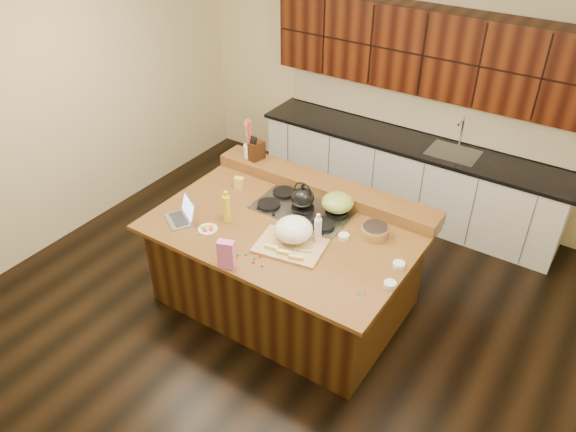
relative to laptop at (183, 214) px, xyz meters
The scene contains 34 objects.
room 1.02m from the laptop, 26.98° to the left, with size 5.52×5.02×2.72m.
island 1.08m from the laptop, 26.98° to the left, with size 2.40×1.60×0.92m.
back_ledge 1.41m from the laptop, 53.25° to the left, with size 2.40×0.30×0.12m, color black.
cooktop 1.12m from the laptop, 40.86° to the left, with size 0.92×0.52×0.05m.
back_counter 2.89m from the laptop, 66.69° to the left, with size 3.70×0.66×2.40m.
kettle 1.12m from the laptop, 40.86° to the left, with size 0.22×0.22×0.20m, color black.
green_bowl 1.43m from the laptop, 36.93° to the left, with size 0.30×0.30×0.16m, color olive.
laptop is the anchor object (origin of this frame).
oil_bottle 0.42m from the laptop, 28.87° to the left, with size 0.07×0.07×0.27m, color yellow.
vinegar_bottle 1.28m from the laptop, 17.10° to the left, with size 0.06×0.06×0.25m, color silver.
wooden_tray 1.07m from the laptop, 13.59° to the left, with size 0.64×0.51×0.23m.
ramekin_a 2.00m from the laptop, ahead, with size 0.10×0.10×0.04m, color white.
ramekin_b 2.00m from the laptop, 13.25° to the left, with size 0.10×0.10×0.04m, color white.
ramekin_c 1.49m from the laptop, 21.70° to the left, with size 0.10×0.10×0.04m, color white.
strainer_bowl 1.76m from the laptop, 24.78° to the left, with size 0.24×0.24×0.09m, color #996B3F.
kitchen_timer 1.85m from the laptop, ahead, with size 0.08×0.08×0.07m, color silver.
pink_bag 0.83m from the laptop, 22.40° to the right, with size 0.14×0.07×0.26m, color pink.
candy_plate 0.30m from the laptop, ahead, with size 0.18×0.18×0.01m, color white.
package_box 0.72m from the laptop, 82.02° to the left, with size 0.09×0.06×0.13m, color gold.
utensil_crock 1.14m from the laptop, 93.81° to the left, with size 0.12×0.12×0.14m, color white.
knife_block 1.14m from the laptop, 88.98° to the left, with size 0.10×0.16×0.20m, color black.
gumdrop_0 0.94m from the laptop, ahead, with size 0.02×0.02×0.02m, color red.
gumdrop_1 0.65m from the laptop, ahead, with size 0.02×0.02×0.02m, color #198C26.
gumdrop_2 0.92m from the laptop, ahead, with size 0.02×0.02×0.02m, color red.
gumdrop_3 0.66m from the laptop, 13.09° to the right, with size 0.02×0.02×0.02m, color #198C26.
gumdrop_4 0.77m from the laptop, 13.13° to the right, with size 0.02×0.02×0.02m, color red.
gumdrop_5 0.89m from the laptop, ahead, with size 0.02×0.02×0.02m, color #198C26.
gumdrop_6 1.02m from the laptop, ahead, with size 0.02×0.02×0.02m, color red.
gumdrop_7 0.76m from the laptop, 10.96° to the right, with size 0.02×0.02×0.02m, color #198C26.
gumdrop_8 0.92m from the laptop, ahead, with size 0.02×0.02×0.02m, color red.
gumdrop_9 0.90m from the laptop, ahead, with size 0.02×0.02×0.02m, color #198C26.
gumdrop_10 0.67m from the laptop, ahead, with size 0.02×0.02×0.02m, color red.
gumdrop_11 0.81m from the laptop, ahead, with size 0.02×0.02×0.02m, color #198C26.
gumdrop_12 0.84m from the laptop, ahead, with size 0.02×0.02×0.02m, color red.
Camera 1 is at (2.32, -3.45, 3.89)m, focal length 35.00 mm.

